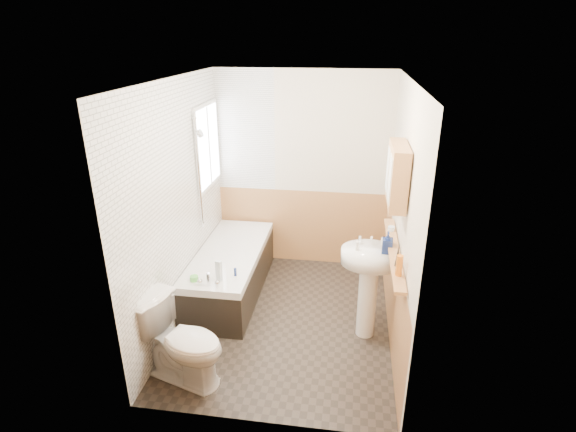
# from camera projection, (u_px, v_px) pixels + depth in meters

# --- Properties ---
(floor) EXTENTS (2.80, 2.80, 0.00)m
(floor) POSITION_uv_depth(u_px,v_px,m) (286.00, 319.00, 4.87)
(floor) COLOR black
(floor) RESTS_ON ground
(ceiling) EXTENTS (2.80, 2.80, 0.00)m
(ceiling) POSITION_uv_depth(u_px,v_px,m) (286.00, 80.00, 3.92)
(ceiling) COLOR white
(ceiling) RESTS_ON ground
(wall_back) EXTENTS (2.20, 0.02, 2.50)m
(wall_back) POSITION_uv_depth(u_px,v_px,m) (302.00, 171.00, 5.68)
(wall_back) COLOR beige
(wall_back) RESTS_ON ground
(wall_front) EXTENTS (2.20, 0.02, 2.50)m
(wall_front) POSITION_uv_depth(u_px,v_px,m) (255.00, 287.00, 3.10)
(wall_front) COLOR beige
(wall_front) RESTS_ON ground
(wall_left) EXTENTS (0.02, 2.80, 2.50)m
(wall_left) POSITION_uv_depth(u_px,v_px,m) (178.00, 206.00, 4.54)
(wall_left) COLOR beige
(wall_left) RESTS_ON ground
(wall_right) EXTENTS (0.02, 2.80, 2.50)m
(wall_right) POSITION_uv_depth(u_px,v_px,m) (402.00, 219.00, 4.24)
(wall_right) COLOR beige
(wall_right) RESTS_ON ground
(wainscot_right) EXTENTS (0.01, 2.80, 1.00)m
(wainscot_right) POSITION_uv_depth(u_px,v_px,m) (392.00, 287.00, 4.53)
(wainscot_right) COLOR #BA814C
(wainscot_right) RESTS_ON wall_right
(wainscot_front) EXTENTS (2.20, 0.01, 1.00)m
(wainscot_front) POSITION_uv_depth(u_px,v_px,m) (259.00, 371.00, 3.41)
(wainscot_front) COLOR #BA814C
(wainscot_front) RESTS_ON wall_front
(wainscot_back) EXTENTS (2.20, 0.01, 1.00)m
(wainscot_back) POSITION_uv_depth(u_px,v_px,m) (302.00, 226.00, 5.95)
(wainscot_back) COLOR #BA814C
(wainscot_back) RESTS_ON wall_back
(tile_cladding_left) EXTENTS (0.01, 2.80, 2.50)m
(tile_cladding_left) POSITION_uv_depth(u_px,v_px,m) (180.00, 207.00, 4.54)
(tile_cladding_left) COLOR white
(tile_cladding_left) RESTS_ON wall_left
(tile_return_back) EXTENTS (0.75, 0.01, 1.50)m
(tile_return_back) POSITION_uv_depth(u_px,v_px,m) (245.00, 131.00, 5.57)
(tile_return_back) COLOR white
(tile_return_back) RESTS_ON wall_back
(window) EXTENTS (0.03, 0.79, 0.99)m
(window) POSITION_uv_depth(u_px,v_px,m) (208.00, 146.00, 5.25)
(window) COLOR white
(window) RESTS_ON wall_left
(bathtub) EXTENTS (0.70, 1.76, 0.69)m
(bathtub) POSITION_uv_depth(u_px,v_px,m) (231.00, 271.00, 5.28)
(bathtub) COLOR black
(bathtub) RESTS_ON floor
(shower_riser) EXTENTS (0.11, 0.09, 1.30)m
(shower_riser) POSITION_uv_depth(u_px,v_px,m) (199.00, 163.00, 4.89)
(shower_riser) COLOR silver
(shower_riser) RESTS_ON wall_left
(toilet) EXTENTS (0.88, 0.66, 0.77)m
(toilet) POSITION_uv_depth(u_px,v_px,m) (183.00, 342.00, 3.91)
(toilet) COLOR white
(toilet) RESTS_ON floor
(sink) EXTENTS (0.56, 0.46, 1.09)m
(sink) POSITION_uv_depth(u_px,v_px,m) (369.00, 275.00, 4.38)
(sink) COLOR white
(sink) RESTS_ON floor
(pine_shelf) EXTENTS (0.10, 1.48, 0.03)m
(pine_shelf) POSITION_uv_depth(u_px,v_px,m) (394.00, 251.00, 4.11)
(pine_shelf) COLOR #BA814C
(pine_shelf) RESTS_ON wall_right
(medicine_cabinet) EXTENTS (0.15, 0.59, 0.54)m
(medicine_cabinet) POSITION_uv_depth(u_px,v_px,m) (397.00, 175.00, 3.91)
(medicine_cabinet) COLOR #BA814C
(medicine_cabinet) RESTS_ON wall_right
(foam_can) EXTENTS (0.07, 0.07, 0.18)m
(foam_can) POSITION_uv_depth(u_px,v_px,m) (399.00, 265.00, 3.63)
(foam_can) COLOR orange
(foam_can) RESTS_ON pine_shelf
(green_bottle) EXTENTS (0.05, 0.05, 0.20)m
(green_bottle) POSITION_uv_depth(u_px,v_px,m) (398.00, 255.00, 3.78)
(green_bottle) COLOR black
(green_bottle) RESTS_ON pine_shelf
(black_jar) EXTENTS (0.08, 0.08, 0.04)m
(black_jar) POSITION_uv_depth(u_px,v_px,m) (391.00, 229.00, 4.48)
(black_jar) COLOR silver
(black_jar) RESTS_ON pine_shelf
(soap_bottle) EXTENTS (0.11, 0.22, 0.10)m
(soap_bottle) POSITION_uv_depth(u_px,v_px,m) (387.00, 248.00, 4.19)
(soap_bottle) COLOR navy
(soap_bottle) RESTS_ON sink
(clear_bottle) EXTENTS (0.04, 0.04, 0.09)m
(clear_bottle) POSITION_uv_depth(u_px,v_px,m) (357.00, 246.00, 4.25)
(clear_bottle) COLOR silver
(clear_bottle) RESTS_ON sink
(blue_gel) EXTENTS (0.07, 0.06, 0.22)m
(blue_gel) POSITION_uv_depth(u_px,v_px,m) (219.00, 271.00, 4.52)
(blue_gel) COLOR silver
(blue_gel) RESTS_ON bathtub
(cream_jar) EXTENTS (0.09, 0.09, 0.05)m
(cream_jar) POSITION_uv_depth(u_px,v_px,m) (194.00, 278.00, 4.55)
(cream_jar) COLOR #59C647
(cream_jar) RESTS_ON bathtub
(orange_bottle) EXTENTS (0.03, 0.03, 0.09)m
(orange_bottle) POSITION_uv_depth(u_px,v_px,m) (235.00, 272.00, 4.63)
(orange_bottle) COLOR navy
(orange_bottle) RESTS_ON bathtub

